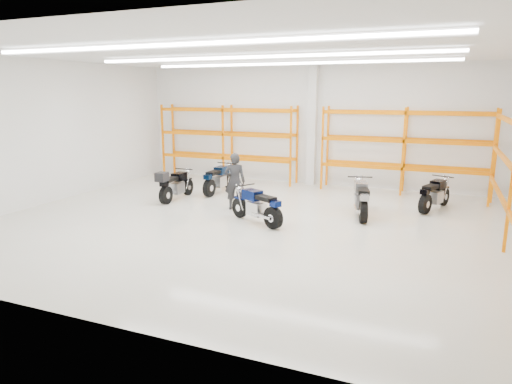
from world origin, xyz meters
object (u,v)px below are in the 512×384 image
at_px(motorcycle_back_b, 218,180).
at_px(motorcycle_back_c, 361,200).
at_px(motorcycle_back_a, 174,185).
at_px(standing_man, 235,181).
at_px(motorcycle_back_d, 434,195).
at_px(structural_column, 312,126).
at_px(motorcycle_main, 258,207).

xyz_separation_m(motorcycle_back_b, motorcycle_back_c, (5.20, -1.23, 0.02)).
distance_m(motorcycle_back_a, motorcycle_back_b, 1.77).
height_order(motorcycle_back_c, standing_man, standing_man).
bearing_deg(standing_man, motorcycle_back_c, 171.35).
bearing_deg(motorcycle_back_d, standing_man, -158.59).
bearing_deg(structural_column, motorcycle_back_a, -127.96).
distance_m(motorcycle_back_a, motorcycle_back_d, 8.14).
height_order(standing_man, structural_column, structural_column).
height_order(motorcycle_back_d, standing_man, standing_man).
height_order(motorcycle_back_b, structural_column, structural_column).
bearing_deg(standing_man, motorcycle_back_d, -176.83).
relative_size(motorcycle_main, motorcycle_back_a, 0.90).
relative_size(motorcycle_back_b, standing_man, 1.19).
distance_m(standing_man, structural_column, 4.96).
distance_m(motorcycle_main, motorcycle_back_c, 3.04).
bearing_deg(motorcycle_back_c, motorcycle_back_a, -176.71).
relative_size(motorcycle_main, motorcycle_back_c, 0.87).
relative_size(motorcycle_back_b, motorcycle_back_c, 0.97).
height_order(motorcycle_back_b, motorcycle_back_d, motorcycle_back_b).
xyz_separation_m(motorcycle_back_a, standing_man, (2.33, -0.28, 0.36)).
bearing_deg(motorcycle_back_b, motorcycle_main, -47.78).
height_order(motorcycle_main, motorcycle_back_d, motorcycle_main).
bearing_deg(structural_column, motorcycle_main, -88.47).
xyz_separation_m(motorcycle_back_c, motorcycle_back_d, (1.91, 1.57, -0.04)).
bearing_deg(motorcycle_main, structural_column, 91.53).
bearing_deg(motorcycle_back_d, motorcycle_back_a, -166.40).
distance_m(motorcycle_back_c, motorcycle_back_d, 2.47).
xyz_separation_m(standing_man, structural_column, (1.08, 4.64, 1.39)).
bearing_deg(standing_man, structural_column, -121.30).
bearing_deg(motorcycle_back_d, motorcycle_main, -142.25).
xyz_separation_m(motorcycle_back_d, standing_man, (-5.58, -2.19, 0.40)).
height_order(motorcycle_back_b, motorcycle_back_c, motorcycle_back_c).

